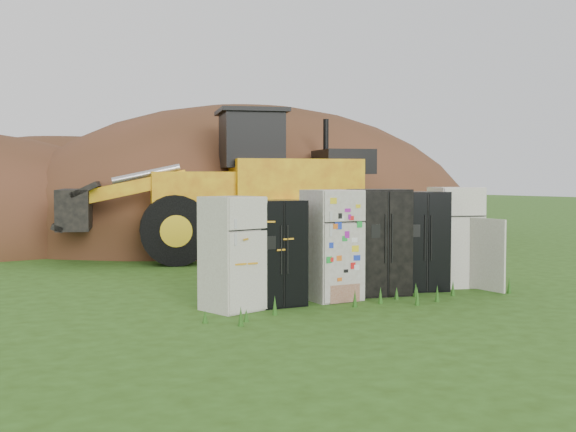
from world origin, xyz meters
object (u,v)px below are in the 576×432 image
Objects in this scene: fridge_leftmost at (232,253)px; fridge_black_side at (274,253)px; fridge_dark_mid at (379,242)px; fridge_open_door at (455,237)px; wheel_loader at (214,184)px; fridge_sticker at (332,245)px; fridge_black_right at (420,241)px.

fridge_leftmost is 0.77m from fridge_black_side.
fridge_dark_mid is 1.82m from fridge_open_door.
fridge_leftmost is 0.94× the size of fridge_open_door.
fridge_dark_mid is 6.64m from wheel_loader.
wheel_loader is (-1.79, 6.58, 0.95)m from fridge_open_door.
fridge_open_door is at bearing 15.69° from fridge_dark_mid.
wheel_loader reaches higher than fridge_dark_mid.
fridge_sticker is 0.24× the size of wheel_loader.
fridge_dark_mid reaches higher than fridge_leftmost.
fridge_black_side is 1.09m from fridge_sticker.
fridge_leftmost is at bearing -177.89° from fridge_sticker.
fridge_dark_mid is 0.96m from fridge_black_right.
fridge_open_door is (2.84, 0.02, 0.01)m from fridge_sticker.
fridge_leftmost is 0.95× the size of fridge_sticker.
fridge_black_right is at bearing 3.77° from fridge_sticker.
fridge_sticker is at bearing -79.50° from wheel_loader.
fridge_sticker is at bearing -12.58° from fridge_leftmost.
fridge_black_right reaches higher than fridge_black_side.
fridge_dark_mid is at bearing -70.69° from wheel_loader.
fridge_black_right is 0.96× the size of fridge_open_door.
fridge_black_side is 0.90× the size of fridge_open_door.
fridge_black_right is (0.96, 0.01, -0.03)m from fridge_dark_mid.
fridge_leftmost is 4.70m from fridge_open_door.
fridge_open_door is at bearing 2.90° from fridge_sticker.
fridge_dark_mid reaches higher than fridge_black_right.
wheel_loader is at bearing 54.11° from fridge_leftmost.
fridge_leftmost is 0.95× the size of fridge_dark_mid.
fridge_leftmost reaches higher than fridge_black_side.
fridge_sticker is 2.84m from fridge_open_door.
fridge_open_door is at bearing -12.10° from fridge_leftmost.
wheel_loader is at bearing 105.84° from fridge_dark_mid.
fridge_dark_mid is at bearing -157.12° from fridge_black_right.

